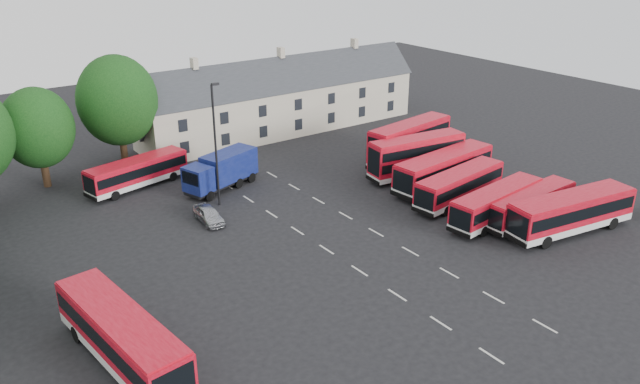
{
  "coord_description": "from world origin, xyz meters",
  "views": [
    {
      "loc": [
        -25.24,
        -32.02,
        22.61
      ],
      "look_at": [
        3.21,
        7.29,
        2.2
      ],
      "focal_mm": 35.0,
      "sensor_mm": 36.0,
      "label": 1
    }
  ],
  "objects_px": {
    "lamppost": "(216,142)",
    "bus_west": "(121,333)",
    "box_truck": "(222,170)",
    "bus_dd_south": "(417,154)",
    "bus_row_a": "(571,210)",
    "silver_car": "(209,215)"
  },
  "relations": [
    {
      "from": "box_truck",
      "to": "silver_car",
      "type": "bearing_deg",
      "value": -145.0
    },
    {
      "from": "lamppost",
      "to": "bus_row_a",
      "type": "bearing_deg",
      "value": -46.64
    },
    {
      "from": "lamppost",
      "to": "bus_west",
      "type": "bearing_deg",
      "value": -131.34
    },
    {
      "from": "bus_west",
      "to": "silver_car",
      "type": "relative_size",
      "value": 2.95
    },
    {
      "from": "bus_row_a",
      "to": "box_truck",
      "type": "bearing_deg",
      "value": 135.39
    },
    {
      "from": "bus_row_a",
      "to": "bus_dd_south",
      "type": "xyz_separation_m",
      "value": [
        -1.34,
        16.25,
        0.39
      ]
    },
    {
      "from": "bus_row_a",
      "to": "silver_car",
      "type": "xyz_separation_m",
      "value": [
        -22.69,
        18.84,
        -1.28
      ]
    },
    {
      "from": "lamppost",
      "to": "bus_dd_south",
      "type": "bearing_deg",
      "value": -15.47
    },
    {
      "from": "bus_row_a",
      "to": "bus_west",
      "type": "distance_m",
      "value": 35.25
    },
    {
      "from": "box_truck",
      "to": "lamppost",
      "type": "height_order",
      "value": "lamppost"
    },
    {
      "from": "bus_west",
      "to": "box_truck",
      "type": "relative_size",
      "value": 1.46
    },
    {
      "from": "bus_west",
      "to": "lamppost",
      "type": "relative_size",
      "value": 1.07
    },
    {
      "from": "bus_row_a",
      "to": "bus_dd_south",
      "type": "height_order",
      "value": "bus_dd_south"
    },
    {
      "from": "bus_dd_south",
      "to": "bus_west",
      "type": "distance_m",
      "value": 35.43
    },
    {
      "from": "bus_west",
      "to": "bus_dd_south",
      "type": "bearing_deg",
      "value": -77.74
    },
    {
      "from": "bus_dd_south",
      "to": "lamppost",
      "type": "height_order",
      "value": "lamppost"
    },
    {
      "from": "bus_west",
      "to": "box_truck",
      "type": "bearing_deg",
      "value": -46.4
    },
    {
      "from": "bus_west",
      "to": "box_truck",
      "type": "height_order",
      "value": "box_truck"
    },
    {
      "from": "bus_row_a",
      "to": "bus_west",
      "type": "xyz_separation_m",
      "value": [
        -34.9,
        4.91,
        0.01
      ]
    },
    {
      "from": "bus_dd_south",
      "to": "box_truck",
      "type": "height_order",
      "value": "bus_dd_south"
    },
    {
      "from": "bus_row_a",
      "to": "silver_car",
      "type": "distance_m",
      "value": 29.52
    },
    {
      "from": "box_truck",
      "to": "silver_car",
      "type": "height_order",
      "value": "box_truck"
    }
  ]
}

